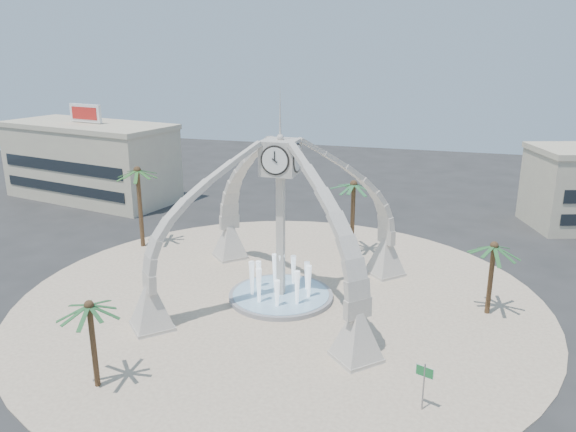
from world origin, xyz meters
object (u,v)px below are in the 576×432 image
(fountain, at_px, (281,295))
(palm_east, at_px, (494,247))
(clock_tower, at_px, (281,218))
(street_sign, at_px, (424,377))
(palm_north, at_px, (354,185))
(palm_west, at_px, (137,171))
(palm_south, at_px, (89,306))

(fountain, distance_m, palm_east, 15.99)
(clock_tower, height_order, street_sign, clock_tower)
(fountain, xyz_separation_m, palm_north, (3.48, 10.99, 6.39))
(palm_west, relative_size, palm_south, 1.47)
(palm_north, bearing_deg, clock_tower, -107.57)
(fountain, height_order, palm_west, palm_west)
(fountain, relative_size, street_sign, 2.87)
(palm_south, bearing_deg, clock_tower, 65.06)
(palm_east, xyz_separation_m, street_sign, (-3.79, -12.96, -3.18))
(palm_east, relative_size, palm_north, 0.78)
(clock_tower, distance_m, fountain, 6.20)
(palm_west, bearing_deg, street_sign, -33.88)
(palm_south, bearing_deg, palm_west, 114.38)
(clock_tower, xyz_separation_m, palm_north, (3.48, 10.99, 0.19))
(palm_south, height_order, street_sign, palm_south)
(clock_tower, distance_m, palm_south, 15.65)
(palm_west, relative_size, palm_north, 1.11)
(fountain, height_order, street_sign, fountain)
(palm_north, relative_size, street_sign, 2.73)
(fountain, xyz_separation_m, palm_west, (-16.37, 7.49, 7.16))
(clock_tower, relative_size, fountain, 2.24)
(clock_tower, height_order, fountain, clock_tower)
(palm_north, xyz_separation_m, street_sign, (7.85, -22.10, -4.69))
(clock_tower, height_order, palm_west, clock_tower)
(fountain, bearing_deg, palm_north, 72.43)
(clock_tower, height_order, palm_north, clock_tower)
(palm_east, bearing_deg, palm_north, 141.85)
(palm_east, relative_size, street_sign, 2.13)
(clock_tower, xyz_separation_m, street_sign, (11.33, -11.11, -4.50))
(palm_west, height_order, palm_north, palm_west)
(palm_north, height_order, palm_south, palm_north)
(palm_south, xyz_separation_m, street_sign, (17.90, 3.02, -3.02))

